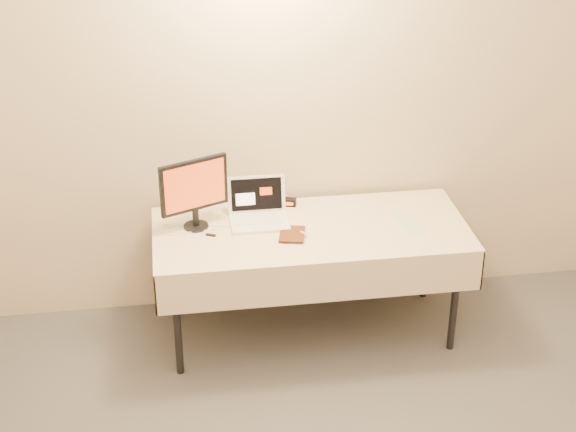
{
  "coord_description": "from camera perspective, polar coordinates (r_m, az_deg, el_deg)",
  "views": [
    {
      "loc": [
        -0.8,
        -2.45,
        3.23
      ],
      "look_at": [
        -0.15,
        1.99,
        0.86
      ],
      "focal_mm": 55.0,
      "sensor_mm": 36.0,
      "label": 1
    }
  ],
  "objects": [
    {
      "name": "book",
      "position": [
        5.08,
        -0.54,
        -0.31
      ],
      "size": [
        0.15,
        0.05,
        0.19
      ],
      "primitive_type": "imported",
      "rotation": [
        0.0,
        0.0,
        -0.22
      ],
      "color": "brown",
      "rests_on": "table"
    },
    {
      "name": "monitor",
      "position": [
        5.13,
        -6.09,
        1.78
      ],
      "size": [
        0.4,
        0.19,
        0.43
      ],
      "rotation": [
        0.0,
        0.0,
        0.39
      ],
      "color": "black",
      "rests_on": "table"
    },
    {
      "name": "laptop",
      "position": [
        5.27,
        -1.94,
        0.34
      ],
      "size": [
        0.35,
        0.3,
        0.24
      ],
      "rotation": [
        0.0,
        0.0,
        -0.0
      ],
      "color": "white",
      "rests_on": "table"
    },
    {
      "name": "table",
      "position": [
        5.23,
        1.49,
        -1.4
      ],
      "size": [
        1.86,
        0.81,
        0.74
      ],
      "color": "black",
      "rests_on": "ground"
    },
    {
      "name": "clicker",
      "position": [
        5.13,
        0.93,
        -1.14
      ],
      "size": [
        0.07,
        0.09,
        0.02
      ],
      "primitive_type": "ellipsoid",
      "rotation": [
        0.0,
        0.0,
        0.42
      ],
      "color": "#BBBBBE",
      "rests_on": "table"
    },
    {
      "name": "alarm_clock",
      "position": [
        5.45,
        -0.05,
        0.92
      ],
      "size": [
        0.12,
        0.08,
        0.05
      ],
      "rotation": [
        0.0,
        0.0,
        -0.28
      ],
      "color": "black",
      "rests_on": "table"
    },
    {
      "name": "back_wall",
      "position": [
        5.35,
        0.76,
        7.28
      ],
      "size": [
        4.0,
        0.1,
        2.7
      ],
      "primitive_type": "cube",
      "color": "beige",
      "rests_on": "ground"
    },
    {
      "name": "paper_form",
      "position": [
        5.29,
        7.71,
        -0.55
      ],
      "size": [
        0.14,
        0.26,
        0.0
      ],
      "primitive_type": "cube",
      "rotation": [
        0.0,
        0.0,
        0.18
      ],
      "color": "beige",
      "rests_on": "table"
    },
    {
      "name": "usb_dongle",
      "position": [
        5.14,
        -5.02,
        -1.23
      ],
      "size": [
        0.06,
        0.04,
        0.01
      ],
      "primitive_type": "cube",
      "rotation": [
        0.0,
        0.0,
        -0.43
      ],
      "color": "black",
      "rests_on": "table"
    }
  ]
}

